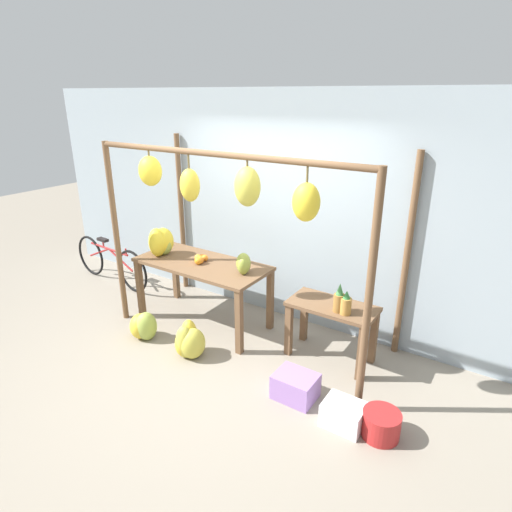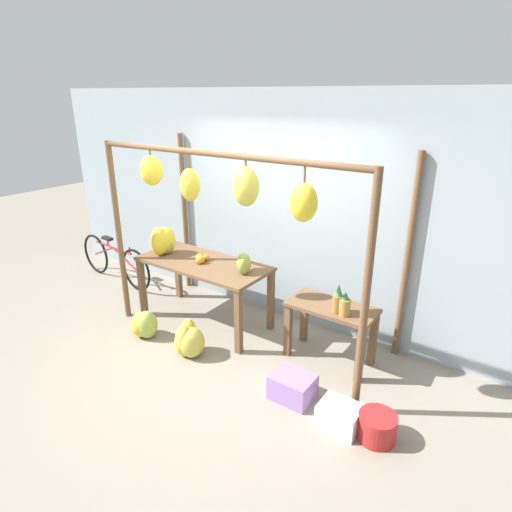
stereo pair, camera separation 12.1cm
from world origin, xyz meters
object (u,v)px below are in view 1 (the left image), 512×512
object	(u,v)px
banana_pile_on_table	(161,242)
fruit_crate_purple	(343,415)
papaya_pile	(243,264)
parked_bicycle	(110,262)
blue_bucket	(381,424)
banana_pile_ground_left	(143,326)
banana_pile_ground_right	(189,342)
pineapple_cluster	(342,302)
orange_pile	(200,259)
fruit_crate_white	(295,386)

from	to	relation	value
banana_pile_on_table	fruit_crate_purple	xyz separation A→B (m)	(2.78, -0.67, -0.88)
papaya_pile	parked_bicycle	bearing A→B (deg)	176.40
blue_bucket	papaya_pile	world-z (taller)	papaya_pile
banana_pile_on_table	blue_bucket	distance (m)	3.27
banana_pile_ground_left	banana_pile_ground_right	bearing A→B (deg)	1.62
fruit_crate_purple	banana_pile_ground_right	bearing A→B (deg)	178.24
pineapple_cluster	parked_bicycle	world-z (taller)	pineapple_cluster
orange_pile	banana_pile_ground_left	bearing A→B (deg)	-114.81
banana_pile_ground_left	fruit_crate_white	bearing A→B (deg)	1.71
pineapple_cluster	papaya_pile	world-z (taller)	papaya_pile
pineapple_cluster	fruit_crate_purple	size ratio (longest dim) A/B	0.88
fruit_crate_white	papaya_pile	distance (m)	1.46
banana_pile_on_table	banana_pile_ground_left	size ratio (longest dim) A/B	0.96
pineapple_cluster	papaya_pile	bearing A→B (deg)	-178.15
fruit_crate_white	papaya_pile	world-z (taller)	papaya_pile
orange_pile	banana_pile_ground_right	bearing A→B (deg)	-60.88
banana_pile_on_table	fruit_crate_white	size ratio (longest dim) A/B	1.06
blue_bucket	papaya_pile	xyz separation A→B (m)	(-1.88, 0.68, 0.81)
banana_pile_ground_right	fruit_crate_purple	bearing A→B (deg)	-1.76
banana_pile_ground_right	parked_bicycle	world-z (taller)	parked_bicycle
fruit_crate_white	blue_bucket	size ratio (longest dim) A/B	1.22
orange_pile	pineapple_cluster	world-z (taller)	pineapple_cluster
blue_bucket	parked_bicycle	world-z (taller)	parked_bicycle
banana_pile_on_table	papaya_pile	distance (m)	1.21
fruit_crate_white	papaya_pile	xyz separation A→B (m)	(-1.04, 0.64, 0.81)
banana_pile_ground_right	papaya_pile	size ratio (longest dim) A/B	1.68
pineapple_cluster	fruit_crate_purple	bearing A→B (deg)	-63.48
pineapple_cluster	blue_bucket	size ratio (longest dim) A/B	0.97
orange_pile	fruit_crate_purple	size ratio (longest dim) A/B	0.63
banana_pile_on_table	parked_bicycle	size ratio (longest dim) A/B	0.25
banana_pile_on_table	pineapple_cluster	xyz separation A→B (m)	(2.39, 0.11, -0.21)
fruit_crate_purple	fruit_crate_white	bearing A→B (deg)	169.63
fruit_crate_white	parked_bicycle	bearing A→B (deg)	167.52
banana_pile_on_table	fruit_crate_purple	bearing A→B (deg)	-13.48
fruit_crate_white	banana_pile_ground_right	bearing A→B (deg)	-178.24
banana_pile_ground_left	fruit_crate_purple	bearing A→B (deg)	-0.83
orange_pile	parked_bicycle	xyz separation A→B (m)	(-1.94, 0.17, -0.52)
fruit_crate_white	blue_bucket	distance (m)	0.84
banana_pile_on_table	papaya_pile	bearing A→B (deg)	3.36
blue_bucket	parked_bicycle	distance (m)	4.55
parked_bicycle	papaya_pile	bearing A→B (deg)	-3.60
pineapple_cluster	fruit_crate_white	bearing A→B (deg)	-101.77
orange_pile	parked_bicycle	bearing A→B (deg)	174.97
pineapple_cluster	fruit_crate_white	size ratio (longest dim) A/B	0.80
papaya_pile	fruit_crate_white	bearing A→B (deg)	-31.56
orange_pile	banana_pile_ground_left	xyz separation A→B (m)	(-0.32, -0.69, -0.69)
fruit_crate_purple	blue_bucket	bearing A→B (deg)	10.73
pineapple_cluster	parked_bicycle	distance (m)	3.79
banana_pile_ground_right	fruit_crate_purple	xyz separation A→B (m)	(1.84, -0.06, -0.07)
banana_pile_ground_left	fruit_crate_white	world-z (taller)	banana_pile_ground_left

